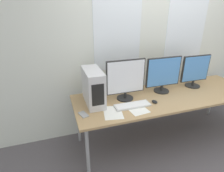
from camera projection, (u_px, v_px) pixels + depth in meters
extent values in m
plane|color=#565156|center=(179.00, 157.00, 2.48)|extent=(14.00, 14.00, 0.00)
cube|color=silver|center=(152.00, 42.00, 2.77)|extent=(8.00, 0.06, 2.70)
cube|color=white|center=(118.00, 25.00, 2.48)|extent=(0.67, 0.01, 1.22)
cube|color=white|center=(187.00, 23.00, 2.80)|extent=(0.67, 0.01, 1.22)
cube|color=tan|center=(167.00, 96.00, 2.55)|extent=(2.54, 0.83, 0.03)
cylinder|color=#99999E|center=(88.00, 153.00, 2.07)|extent=(0.04, 0.04, 0.70)
cylinder|color=#99999E|center=(78.00, 120.00, 2.65)|extent=(0.04, 0.04, 0.70)
cylinder|color=#99999E|center=(212.00, 97.00, 3.33)|extent=(0.04, 0.04, 0.70)
cube|color=silver|center=(93.00, 87.00, 2.27)|extent=(0.20, 0.47, 0.43)
cube|color=black|center=(98.00, 95.00, 2.06)|extent=(0.14, 0.00, 0.26)
cylinder|color=black|center=(125.00, 98.00, 2.45)|extent=(0.21, 0.21, 0.02)
cylinder|color=black|center=(125.00, 95.00, 2.43)|extent=(0.04, 0.04, 0.08)
cube|color=black|center=(126.00, 77.00, 2.33)|extent=(0.51, 0.03, 0.44)
cube|color=white|center=(126.00, 77.00, 2.31)|extent=(0.48, 0.00, 0.41)
cylinder|color=black|center=(161.00, 91.00, 2.66)|extent=(0.21, 0.21, 0.02)
cylinder|color=black|center=(162.00, 87.00, 2.64)|extent=(0.04, 0.04, 0.08)
cube|color=black|center=(163.00, 72.00, 2.54)|extent=(0.51, 0.03, 0.41)
cube|color=#4C8CD8|center=(164.00, 72.00, 2.53)|extent=(0.49, 0.00, 0.38)
cylinder|color=black|center=(192.00, 86.00, 2.82)|extent=(0.21, 0.21, 0.02)
cylinder|color=black|center=(193.00, 83.00, 2.80)|extent=(0.04, 0.04, 0.08)
cube|color=black|center=(196.00, 68.00, 2.72)|extent=(0.45, 0.03, 0.38)
cube|color=#4C8CD8|center=(196.00, 69.00, 2.70)|extent=(0.43, 0.00, 0.36)
cube|color=silver|center=(132.00, 105.00, 2.27)|extent=(0.44, 0.15, 0.02)
cube|color=white|center=(133.00, 105.00, 2.26)|extent=(0.41, 0.13, 0.00)
ellipsoid|color=black|center=(155.00, 102.00, 2.34)|extent=(0.06, 0.09, 0.03)
cube|color=#99999E|center=(83.00, 114.00, 2.09)|extent=(0.11, 0.15, 0.01)
cube|color=white|center=(136.00, 108.00, 2.22)|extent=(0.24, 0.32, 0.00)
cube|color=white|center=(113.00, 112.00, 2.13)|extent=(0.26, 0.33, 0.00)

